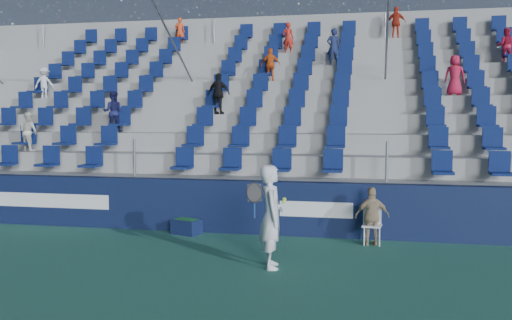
% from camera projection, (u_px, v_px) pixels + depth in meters
% --- Properties ---
extents(ground, '(70.00, 70.00, 0.00)m').
position_uv_depth(ground, '(211.00, 270.00, 9.87)').
color(ground, '#2F6E58').
rests_on(ground, ground).
extents(sponsor_wall, '(24.00, 0.32, 1.20)m').
position_uv_depth(sponsor_wall, '(251.00, 207.00, 12.89)').
color(sponsor_wall, '#10193C').
rests_on(sponsor_wall, ground).
extents(grandstand, '(24.00, 8.17, 6.63)m').
position_uv_depth(grandstand, '(286.00, 133.00, 17.74)').
color(grandstand, gray).
rests_on(grandstand, ground).
extents(tennis_player, '(0.69, 0.74, 1.82)m').
position_uv_depth(tennis_player, '(271.00, 216.00, 9.95)').
color(tennis_player, white).
rests_on(tennis_player, ground).
extents(line_judge_chair, '(0.42, 0.43, 0.86)m').
position_uv_depth(line_judge_chair, '(372.00, 220.00, 11.85)').
color(line_judge_chair, white).
rests_on(line_judge_chair, ground).
extents(line_judge, '(0.76, 0.44, 1.21)m').
position_uv_depth(line_judge, '(372.00, 216.00, 11.71)').
color(line_judge, tan).
rests_on(line_judge, ground).
extents(ball_bin, '(0.72, 0.58, 0.35)m').
position_uv_depth(ball_bin, '(186.00, 226.00, 12.82)').
color(ball_bin, '#111A3E').
rests_on(ball_bin, ground).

